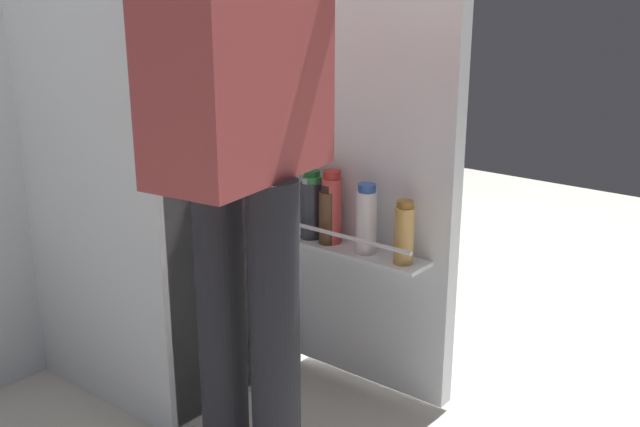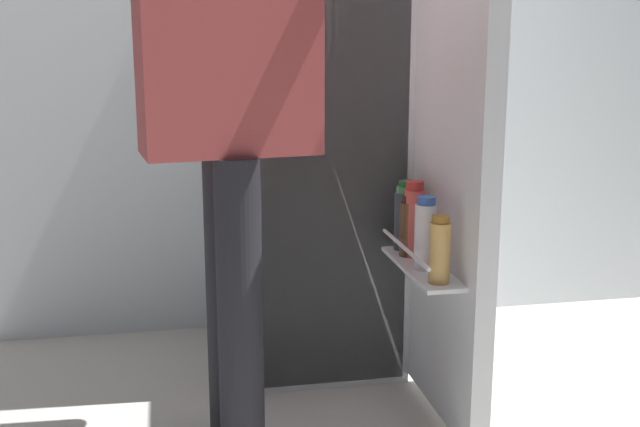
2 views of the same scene
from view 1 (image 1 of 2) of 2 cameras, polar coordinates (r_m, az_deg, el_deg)
ground_plane at (r=2.35m, az=-1.30°, el=-15.54°), size 6.28×6.28×0.00m
refrigerator at (r=2.40m, az=-10.70°, el=6.32°), size 0.64×1.20×1.66m
person at (r=1.70m, az=-5.81°, el=8.82°), size 0.62×0.73×1.70m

